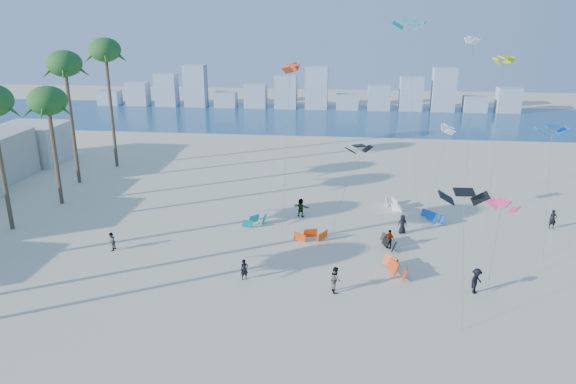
# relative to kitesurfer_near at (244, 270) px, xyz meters

# --- Properties ---
(ground) EXTENTS (220.00, 220.00, 0.00)m
(ground) POSITION_rel_kitesurfer_near_xyz_m (-0.56, -8.69, -0.79)
(ground) COLOR beige
(ground) RESTS_ON ground
(ocean) EXTENTS (220.00, 220.00, 0.00)m
(ocean) POSITION_rel_kitesurfer_near_xyz_m (-0.56, 63.31, -0.79)
(ocean) COLOR navy
(ocean) RESTS_ON ground
(kitesurfer_near) EXTENTS (0.69, 0.60, 1.59)m
(kitesurfer_near) POSITION_rel_kitesurfer_near_xyz_m (0.00, 0.00, 0.00)
(kitesurfer_near) COLOR black
(kitesurfer_near) RESTS_ON ground
(kitesurfer_mid) EXTENTS (0.94, 1.08, 1.90)m
(kitesurfer_mid) POSITION_rel_kitesurfer_near_xyz_m (6.76, -1.08, 0.16)
(kitesurfer_mid) COLOR gray
(kitesurfer_mid) RESTS_ON ground
(kitesurfers_far) EXTENTS (38.80, 14.79, 1.90)m
(kitesurfers_far) POSITION_rel_kitesurfer_near_xyz_m (9.10, 7.26, 0.10)
(kitesurfers_far) COLOR black
(kitesurfers_far) RESTS_ON ground
(grounded_kites) EXTENTS (19.33, 18.00, 1.01)m
(grounded_kites) POSITION_rel_kitesurfer_near_xyz_m (8.99, 9.35, -0.33)
(grounded_kites) COLOR #0DA09B
(grounded_kites) RESTS_ON ground
(flying_kites) EXTENTS (29.76, 31.32, 18.66)m
(flying_kites) POSITION_rel_kitesurfer_near_xyz_m (17.13, 12.21, 10.70)
(flying_kites) COLOR black
(flying_kites) RESTS_ON ground
(distant_skyline) EXTENTS (85.00, 3.00, 8.40)m
(distant_skyline) POSITION_rel_kitesurfer_near_xyz_m (-1.74, 73.31, 2.29)
(distant_skyline) COLOR #9EADBF
(distant_skyline) RESTS_ON ground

